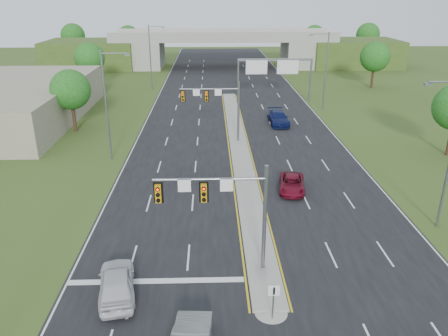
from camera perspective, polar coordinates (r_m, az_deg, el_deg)
The scene contains 24 objects.
ground at distance 28.09m, azimuth 5.06°, elevation -13.07°, with size 240.00×240.00×0.00m, color #394D1B.
road at distance 60.09m, azimuth 1.26°, elevation 6.45°, with size 24.00×160.00×0.02m, color black.
median at distance 48.63m, azimuth 1.99°, elevation 2.77°, with size 2.00×54.00×0.16m, color gray.
median_nose at distance 24.89m, azimuth 6.17°, elevation -18.15°, with size 2.00×2.00×0.16m, color gray.
lane_markings at distance 54.23m, azimuth 0.95°, elevation 4.74°, with size 23.72×160.00×0.01m.
signal_mast_near at distance 25.44m, azimuth 0.35°, elevation -4.56°, with size 6.62×0.60×7.00m.
signal_mast_far at distance 49.08m, azimuth -0.75°, elevation 8.59°, with size 6.62×0.60×7.00m.
keep_right_sign at distance 23.60m, azimuth 6.49°, elevation -16.34°, with size 0.60×0.13×2.20m.
sign_gantry at distance 69.30m, azimuth 6.52°, elevation 12.83°, with size 11.58×0.44×6.67m.
overpass at distance 103.62m, azimuth -0.06°, elevation 15.03°, with size 80.00×14.00×8.10m.
lightpole_l_mid at distance 45.12m, azimuth -14.94°, elevation 8.46°, with size 2.85×0.25×11.00m.
lightpole_l_far at distance 79.11m, azimuth -9.48°, elevation 14.44°, with size 2.85×0.25×11.00m.
lightpole_r_far at distance 65.69m, azimuth 13.02°, elevation 12.69°, with size 2.85×0.25×11.00m.
tree_l_near at distance 56.50m, azimuth -19.42°, elevation 9.62°, with size 4.80×4.80×7.60m.
tree_l_mid at distance 81.25m, azimuth -17.16°, elevation 13.56°, with size 5.20×5.20×8.12m.
tree_r_mid at distance 83.76m, azimuth 19.12°, elevation 13.56°, with size 5.20×5.20×8.12m.
tree_back_a at distance 122.34m, azimuth -19.13°, elevation 16.03°, with size 6.00×6.00×8.85m.
tree_back_b at distance 119.13m, azimuth -12.40°, elevation 16.40°, with size 5.60×5.60×8.32m.
tree_back_c at distance 120.39m, azimuth 11.71°, elevation 16.51°, with size 5.60×5.60×8.32m.
tree_back_d at distance 124.27m, azimuth 18.28°, elevation 16.20°, with size 6.00×6.00×8.85m.
commercial_building at distance 65.18m, azimuth -26.35°, elevation 7.68°, with size 18.00×30.00×5.00m, color gray.
car_white at distance 26.20m, azimuth -13.84°, elevation -14.31°, with size 1.98×4.93×1.68m, color silver.
car_far_a at distance 38.34m, azimuth 8.86°, elevation -2.04°, with size 2.10×4.56×1.27m, color maroon.
car_far_b at distance 57.75m, azimuth 7.12°, elevation 6.50°, with size 2.29×5.64×1.64m, color #0B1446.
Camera 1 is at (-3.14, -22.81, 16.09)m, focal length 35.00 mm.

